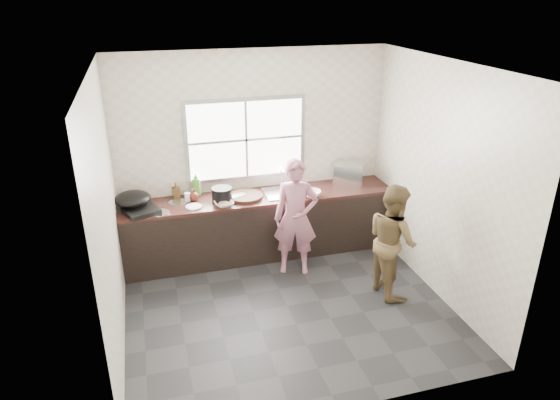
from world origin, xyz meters
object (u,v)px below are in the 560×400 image
object	(u,v)px
plate_food	(194,207)
dish_rack	(348,174)
bottle_brown_tall	(176,191)
pot_lid_left	(160,213)
bowl_crabs	(311,194)
bottle_brown_short	(194,195)
glass_jar	(188,197)
bowl_mince	(224,204)
cutting_board	(245,196)
bowl_held	(285,197)
burner	(141,211)
wok	(133,199)
bottle_green	(196,184)
person_side	(392,240)
black_pot	(222,195)
pot_lid_right	(178,202)
woman	(296,221)

from	to	relation	value
plate_food	dish_rack	xyz separation A→B (m)	(2.15, 0.23, 0.14)
bottle_brown_tall	pot_lid_left	bearing A→B (deg)	-117.80
bowl_crabs	bottle_brown_tall	bearing A→B (deg)	165.51
bottle_brown_short	glass_jar	bearing A→B (deg)	176.61
bowl_mince	pot_lid_left	bearing A→B (deg)	180.00
bottle_brown_tall	pot_lid_left	world-z (taller)	bottle_brown_tall
glass_jar	cutting_board	bearing A→B (deg)	-8.27
bowl_held	bowl_crabs	bearing A→B (deg)	0.00
cutting_board	glass_jar	xyz separation A→B (m)	(-0.73, 0.11, 0.03)
burner	wok	distance (m)	0.19
bottle_green	wok	xyz separation A→B (m)	(-0.80, -0.23, -0.02)
person_side	plate_food	bearing A→B (deg)	57.35
black_pot	burner	bearing A→B (deg)	-175.71
burner	pot_lid_right	size ratio (longest dim) A/B	1.61
bowl_crabs	wok	distance (m)	2.25
woman	bottle_green	distance (m)	1.40
bowl_held	plate_food	xyz separation A→B (m)	(-1.16, 0.07, -0.02)
black_pot	pot_lid_right	distance (m)	0.57
bottle_brown_short	bottle_brown_tall	bearing A→B (deg)	143.48
woman	wok	world-z (taller)	woman
cutting_board	woman	bearing A→B (deg)	-45.14
bowl_crabs	bottle_brown_tall	distance (m)	1.76
bowl_held	bowl_mince	bearing A→B (deg)	180.00
glass_jar	bowl_crabs	bearing A→B (deg)	-10.39
bowl_mince	wok	xyz separation A→B (m)	(-1.09, 0.21, 0.11)
bottle_brown_short	bowl_crabs	bearing A→B (deg)	-10.77
pot_lid_right	burner	bearing A→B (deg)	-157.50
bowl_crabs	pot_lid_right	world-z (taller)	bowl_crabs
black_pot	wok	world-z (taller)	wok
person_side	pot_lid_left	world-z (taller)	person_side
black_pot	pot_lid_right	xyz separation A→B (m)	(-0.55, 0.11, -0.09)
bottle_green	bottle_brown_tall	world-z (taller)	bottle_green
cutting_board	bowl_mince	bearing A→B (deg)	-149.87
bowl_crabs	bowl_held	xyz separation A→B (m)	(-0.36, 0.00, -0.00)
bowl_crabs	bottle_brown_short	xyz separation A→B (m)	(-1.49, 0.28, 0.04)
plate_food	burner	size ratio (longest dim) A/B	0.54
black_pot	plate_food	world-z (taller)	black_pot
bowl_crabs	bottle_brown_short	world-z (taller)	bottle_brown_short
cutting_board	wok	size ratio (longest dim) A/B	1.03
black_pot	plate_food	size ratio (longest dim) A/B	1.28
cutting_board	bowl_held	size ratio (longest dim) A/B	2.41
cutting_board	pot_lid_left	distance (m)	1.11
person_side	bottle_green	size ratio (longest dim) A/B	4.16
glass_jar	dish_rack	distance (m)	2.21
bowl_held	glass_jar	world-z (taller)	glass_jar
bottle_brown_tall	pot_lid_left	size ratio (longest dim) A/B	0.84
bowl_mince	glass_jar	world-z (taller)	glass_jar
person_side	dish_rack	distance (m)	1.43
plate_food	bottle_brown_short	world-z (taller)	bottle_brown_short
black_pot	bottle_green	world-z (taller)	bottle_green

